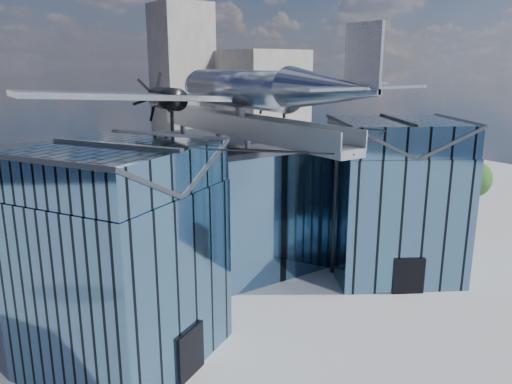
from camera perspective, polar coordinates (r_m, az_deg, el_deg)
ground_plane at (r=34.88m, az=1.89°, el=-12.22°), size 120.00×120.00×0.00m
museum at (r=37.44m, az=-3.28°, el=-1.27°), size 32.88×24.50×17.60m
bg_towers at (r=78.44m, az=-19.64°, el=9.44°), size 77.00×24.50×26.00m
tree_plaza_e at (r=45.69m, az=20.24°, el=-1.41°), size 4.60×4.60×5.75m
tree_side_e at (r=56.33m, az=23.50°, el=1.38°), size 4.84×4.84×6.08m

